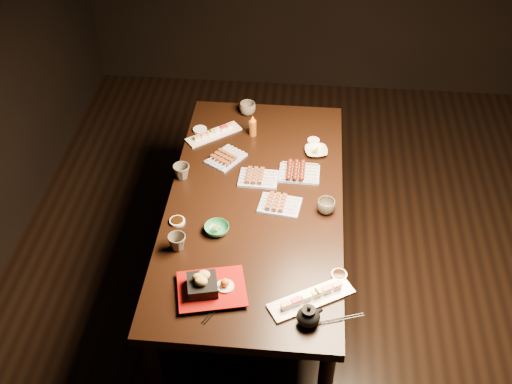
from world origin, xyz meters
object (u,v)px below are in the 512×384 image
(teacup_far_right, at_px, (248,108))
(teapot, at_px, (308,315))
(tempura_tray, at_px, (211,284))
(yakitori_plate_center, at_px, (258,176))
(edamame_bowl_cream, at_px, (316,152))
(yakitori_plate_right, at_px, (280,202))
(teacup_far_left, at_px, (182,172))
(dining_table, at_px, (255,251))
(sushi_platter_near, at_px, (311,296))
(teacup_near_left, at_px, (177,242))
(teacup_mid_right, at_px, (326,206))
(edamame_bowl_green, at_px, (217,229))
(yakitori_plate_left, at_px, (226,156))
(sushi_platter_far, at_px, (214,132))
(condiment_bottle, at_px, (253,126))

(teacup_far_right, height_order, teapot, teapot)
(tempura_tray, xyz_separation_m, teacup_far_right, (0.02, 1.41, -0.02))
(yakitori_plate_center, relative_size, teapot, 1.72)
(edamame_bowl_cream, xyz_separation_m, tempura_tray, (-0.44, -1.05, 0.04))
(yakitori_plate_right, distance_m, teacup_far_left, 0.57)
(dining_table, relative_size, teacup_far_left, 20.32)
(dining_table, bearing_deg, edamame_bowl_cream, 45.75)
(sushi_platter_near, distance_m, edamame_bowl_cream, 1.05)
(teacup_near_left, distance_m, teacup_mid_right, 0.77)
(tempura_tray, distance_m, teacup_near_left, 0.32)
(edamame_bowl_green, relative_size, teacup_near_left, 1.40)
(edamame_bowl_cream, distance_m, teapot, 1.18)
(teacup_near_left, bearing_deg, yakitori_plate_right, 36.12)
(edamame_bowl_cream, bearing_deg, yakitori_plate_left, -168.97)
(edamame_bowl_green, relative_size, edamame_bowl_cream, 0.97)
(teacup_near_left, relative_size, teacup_far_left, 0.98)
(teacup_near_left, xyz_separation_m, teacup_far_left, (-0.07, 0.52, 0.00))
(yakitori_plate_center, xyz_separation_m, teapot, (0.29, -0.92, 0.02))
(edamame_bowl_green, xyz_separation_m, teacup_far_right, (0.05, 1.03, 0.02))
(sushi_platter_far, distance_m, yakitori_plate_center, 0.48)
(teacup_mid_right, bearing_deg, condiment_bottle, 124.74)
(yakitori_plate_center, bearing_deg, teapot, -70.45)
(sushi_platter_far, bearing_deg, tempura_tray, 59.26)
(sushi_platter_near, xyz_separation_m, yakitori_plate_center, (-0.30, 0.80, 0.00))
(teacup_far_left, relative_size, teapot, 0.73)
(yakitori_plate_right, bearing_deg, sushi_platter_near, -65.63)
(teapot, height_order, condiment_bottle, condiment_bottle)
(yakitori_plate_left, bearing_deg, teacup_mid_right, -91.07)
(edamame_bowl_cream, bearing_deg, sushi_platter_far, 168.43)
(sushi_platter_far, distance_m, teapot, 1.43)
(sushi_platter_far, bearing_deg, sushi_platter_near, 78.60)
(teacup_far_right, bearing_deg, teapot, -74.94)
(sushi_platter_far, distance_m, edamame_bowl_green, 0.80)
(teacup_near_left, height_order, teacup_far_right, teacup_near_left)
(yakitori_plate_left, height_order, edamame_bowl_green, yakitori_plate_left)
(dining_table, xyz_separation_m, condiment_bottle, (-0.07, 0.58, 0.44))
(sushi_platter_near, height_order, teacup_far_left, teacup_far_left)
(teacup_near_left, bearing_deg, edamame_bowl_green, 36.85)
(edamame_bowl_green, bearing_deg, sushi_platter_far, 99.21)
(tempura_tray, bearing_deg, yakitori_plate_left, 80.19)
(yakitori_plate_left, relative_size, tempura_tray, 0.68)
(dining_table, relative_size, sushi_platter_far, 5.41)
(condiment_bottle, bearing_deg, edamame_bowl_cream, -21.46)
(tempura_tray, height_order, teacup_far_left, tempura_tray)
(teacup_mid_right, distance_m, teacup_far_left, 0.80)
(yakitori_plate_right, xyz_separation_m, teapot, (0.16, -0.72, 0.02))
(teapot, bearing_deg, dining_table, 82.28)
(yakitori_plate_right, bearing_deg, sushi_platter_far, 134.15)
(edamame_bowl_cream, xyz_separation_m, teacup_mid_right, (0.06, -0.48, 0.02))
(yakitori_plate_right, distance_m, yakitori_plate_left, 0.48)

